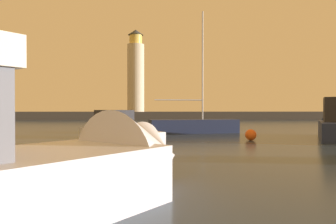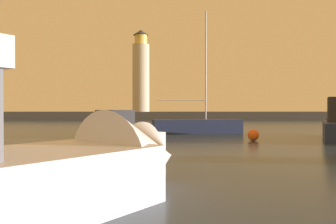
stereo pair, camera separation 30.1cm
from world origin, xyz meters
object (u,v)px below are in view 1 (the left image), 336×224
at_px(motorboat_4, 336,126).
at_px(mooring_buoy, 251,135).
at_px(motorboat_0, 128,139).
at_px(motorboat_3, 40,166).
at_px(lighthouse, 136,73).
at_px(sailboat_moored, 194,126).

relative_size(motorboat_4, mooring_buoy, 11.60).
relative_size(motorboat_0, motorboat_3, 0.73).
distance_m(motorboat_3, mooring_buoy, 16.58).
distance_m(motorboat_0, motorboat_3, 8.71).
bearing_deg(motorboat_0, lighthouse, 92.91).
xyz_separation_m(motorboat_0, sailboat_moored, (4.53, 12.13, -0.04)).
relative_size(motorboat_3, sailboat_moored, 0.86).
relative_size(motorboat_3, mooring_buoy, 12.19).
height_order(motorboat_3, mooring_buoy, motorboat_3).
relative_size(motorboat_0, motorboat_4, 0.77).
distance_m(lighthouse, motorboat_3, 54.08).
height_order(motorboat_0, motorboat_4, motorboat_4).
bearing_deg(mooring_buoy, motorboat_3, -120.28).
relative_size(lighthouse, motorboat_3, 1.72).
bearing_deg(lighthouse, sailboat_moored, -78.26).
relative_size(motorboat_0, sailboat_moored, 0.63).
distance_m(lighthouse, mooring_buoy, 41.22).
xyz_separation_m(motorboat_0, mooring_buoy, (7.41, 5.66, -0.30)).
xyz_separation_m(lighthouse, mooring_buoy, (9.69, -39.21, -8.24)).
distance_m(motorboat_4, mooring_buoy, 6.47).
bearing_deg(mooring_buoy, lighthouse, 103.87).
relative_size(lighthouse, sailboat_moored, 1.48).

